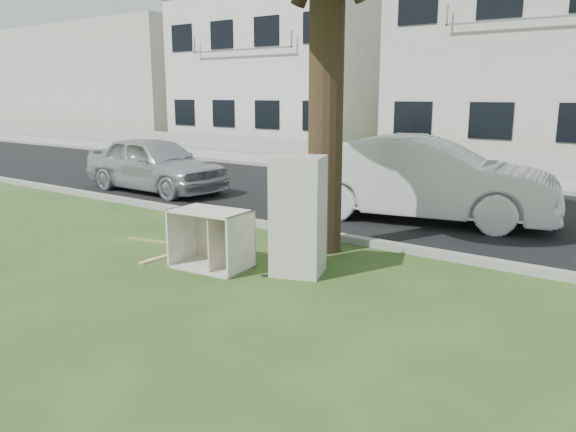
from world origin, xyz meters
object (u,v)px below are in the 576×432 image
Objects in this scene: cabinet at (211,239)px; car_left at (155,164)px; car_center at (424,179)px; fridge at (298,216)px.

car_left is (-5.70, 3.90, 0.28)m from cabinet.
cabinet is 4.91m from car_center.
cabinet is at bearing -123.11° from car_left.
car_left reaches higher than cabinet.
cabinet is 0.22× the size of car_center.
car_center is (1.20, 4.74, 0.40)m from cabinet.
car_center reaches higher than cabinet.
cabinet is (-1.16, -0.53, -0.39)m from fridge.
car_center is (0.04, 4.21, 0.01)m from fridge.
car_center reaches higher than fridge.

